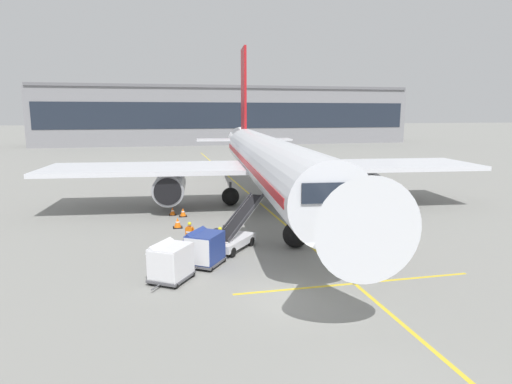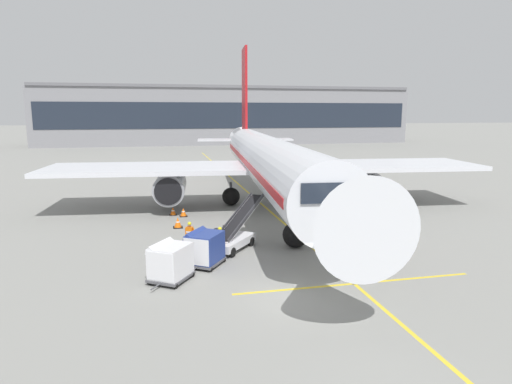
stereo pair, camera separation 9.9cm
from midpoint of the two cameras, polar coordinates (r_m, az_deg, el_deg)
ground_plane at (r=20.25m, az=4.21°, el=-13.25°), size 600.00×600.00×0.00m
parked_airplane at (r=37.92m, az=1.26°, el=4.00°), size 37.19×47.49×15.95m
belt_loader at (r=26.66m, az=-3.10°, el=-5.51°), size 4.32×4.98×2.86m
baggage_cart_lead at (r=23.85m, az=-6.78°, el=-7.08°), size 2.44×2.71×1.91m
baggage_cart_second at (r=21.98m, az=-11.11°, el=-8.71°), size 2.44×2.71×1.91m
ground_crew_by_loader at (r=26.47m, az=-8.61°, el=-5.38°), size 0.51×0.39×1.74m
ground_crew_by_carts at (r=25.14m, az=-4.75°, el=-6.14°), size 0.45×0.43×1.74m
safety_cone_engine_keepout at (r=35.31m, az=-9.45°, el=-2.59°), size 0.60×0.60×0.68m
safety_cone_wingtip at (r=31.93m, az=-10.14°, el=-3.91°), size 0.66×0.66×0.75m
safety_cone_nose_mark at (r=35.89m, az=-10.76°, el=-2.46°), size 0.56×0.56×0.64m
apron_guidance_line_lead_in at (r=37.71m, az=1.29°, el=-2.15°), size 0.20×110.00×0.01m
apron_guidance_line_stop_bar at (r=22.13m, az=12.66°, el=-11.38°), size 12.00×0.20×0.01m
terminal_building at (r=119.06m, az=-3.71°, el=9.79°), size 95.27×15.08×14.75m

